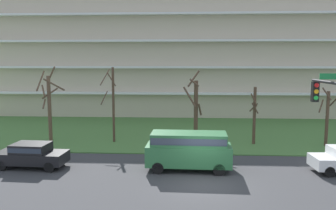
{
  "coord_description": "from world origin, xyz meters",
  "views": [
    {
      "loc": [
        -0.91,
        -18.17,
        6.7
      ],
      "look_at": [
        -2.2,
        6.0,
        3.63
      ],
      "focal_mm": 36.65,
      "sensor_mm": 36.0,
      "label": 1
    }
  ],
  "objects_px": {
    "tree_far_left": "(49,103)",
    "van_green_near_left": "(189,148)",
    "tree_far_right": "(327,117)",
    "tree_center": "(195,109)",
    "sedan_black_center_right": "(31,154)",
    "tree_right": "(254,115)",
    "tree_left": "(112,103)"
  },
  "relations": [
    {
      "from": "tree_center",
      "to": "sedan_black_center_right",
      "type": "bearing_deg",
      "value": -146.05
    },
    {
      "from": "van_green_near_left",
      "to": "tree_right",
      "type": "bearing_deg",
      "value": -126.02
    },
    {
      "from": "tree_left",
      "to": "tree_center",
      "type": "height_order",
      "value": "tree_left"
    },
    {
      "from": "tree_far_left",
      "to": "tree_center",
      "type": "height_order",
      "value": "tree_far_left"
    },
    {
      "from": "tree_right",
      "to": "tree_far_right",
      "type": "relative_size",
      "value": 1.0
    },
    {
      "from": "tree_center",
      "to": "tree_far_right",
      "type": "height_order",
      "value": "tree_center"
    },
    {
      "from": "tree_center",
      "to": "van_green_near_left",
      "type": "distance_m",
      "value": 7.29
    },
    {
      "from": "tree_far_right",
      "to": "tree_right",
      "type": "bearing_deg",
      "value": 176.74
    },
    {
      "from": "tree_center",
      "to": "van_green_near_left",
      "type": "bearing_deg",
      "value": -94.73
    },
    {
      "from": "tree_far_left",
      "to": "van_green_near_left",
      "type": "bearing_deg",
      "value": -31.41
    },
    {
      "from": "tree_right",
      "to": "tree_center",
      "type": "bearing_deg",
      "value": 176.65
    },
    {
      "from": "tree_far_left",
      "to": "tree_far_right",
      "type": "xyz_separation_m",
      "value": [
        22.47,
        -0.56,
        -0.85
      ]
    },
    {
      "from": "tree_far_right",
      "to": "tree_center",
      "type": "bearing_deg",
      "value": 176.7
    },
    {
      "from": "tree_left",
      "to": "tree_center",
      "type": "relative_size",
      "value": 1.05
    },
    {
      "from": "sedan_black_center_right",
      "to": "tree_right",
      "type": "bearing_deg",
      "value": -152.93
    },
    {
      "from": "tree_far_right",
      "to": "tree_left",
      "type": "bearing_deg",
      "value": 178.43
    },
    {
      "from": "tree_center",
      "to": "tree_right",
      "type": "bearing_deg",
      "value": -3.35
    },
    {
      "from": "tree_left",
      "to": "tree_right",
      "type": "bearing_deg",
      "value": -0.74
    },
    {
      "from": "tree_left",
      "to": "tree_far_right",
      "type": "bearing_deg",
      "value": -1.57
    },
    {
      "from": "tree_center",
      "to": "tree_right",
      "type": "distance_m",
      "value": 4.74
    },
    {
      "from": "van_green_near_left",
      "to": "sedan_black_center_right",
      "type": "distance_m",
      "value": 9.98
    },
    {
      "from": "tree_right",
      "to": "van_green_near_left",
      "type": "height_order",
      "value": "tree_right"
    },
    {
      "from": "tree_right",
      "to": "sedan_black_center_right",
      "type": "relative_size",
      "value": 1.05
    },
    {
      "from": "tree_center",
      "to": "tree_far_right",
      "type": "distance_m",
      "value": 10.33
    },
    {
      "from": "tree_far_left",
      "to": "tree_right",
      "type": "height_order",
      "value": "tree_far_left"
    },
    {
      "from": "tree_center",
      "to": "tree_far_left",
      "type": "bearing_deg",
      "value": -179.86
    },
    {
      "from": "tree_center",
      "to": "sedan_black_center_right",
      "type": "xyz_separation_m",
      "value": [
        -10.56,
        -7.11,
        -2.02
      ]
    },
    {
      "from": "tree_far_left",
      "to": "tree_right",
      "type": "distance_m",
      "value": 16.91
    },
    {
      "from": "tree_center",
      "to": "van_green_near_left",
      "type": "height_order",
      "value": "tree_center"
    },
    {
      "from": "tree_center",
      "to": "van_green_near_left",
      "type": "xyz_separation_m",
      "value": [
        -0.59,
        -7.11,
        -1.5
      ]
    },
    {
      "from": "tree_far_left",
      "to": "tree_center",
      "type": "xyz_separation_m",
      "value": [
        12.18,
        0.03,
        -0.36
      ]
    },
    {
      "from": "tree_far_right",
      "to": "tree_far_left",
      "type": "bearing_deg",
      "value": 178.56
    }
  ]
}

